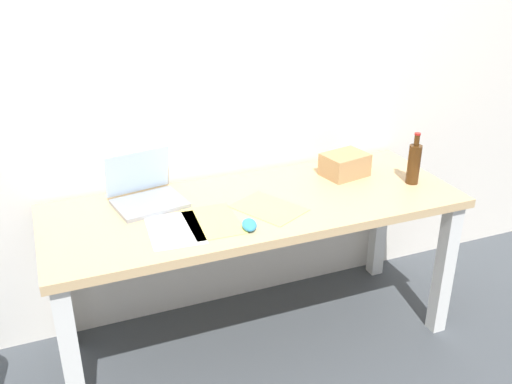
% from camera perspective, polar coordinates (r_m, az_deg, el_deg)
% --- Properties ---
extents(ground_plane, '(8.00, 8.00, 0.00)m').
position_cam_1_polar(ground_plane, '(2.92, 0.00, -14.26)').
color(ground_plane, '#42474C').
extents(back_wall, '(5.20, 0.08, 2.60)m').
position_cam_1_polar(back_wall, '(2.70, -3.27, 13.21)').
color(back_wall, silver).
rests_on(back_wall, ground).
extents(desk, '(1.86, 0.69, 0.74)m').
position_cam_1_polar(desk, '(2.57, 0.00, -3.02)').
color(desk, tan).
rests_on(desk, ground).
extents(laptop_left, '(0.34, 0.31, 0.22)m').
position_cam_1_polar(laptop_left, '(2.55, -11.07, -0.08)').
color(laptop_left, gray).
rests_on(laptop_left, desk).
extents(beer_bottle, '(0.06, 0.06, 0.25)m').
position_cam_1_polar(beer_bottle, '(2.78, 15.64, 2.83)').
color(beer_bottle, '#47280F').
rests_on(beer_bottle, desk).
extents(computer_mouse, '(0.08, 0.11, 0.03)m').
position_cam_1_polar(computer_mouse, '(2.29, -0.68, -3.32)').
color(computer_mouse, '#338CC6').
rests_on(computer_mouse, desk).
extents(cardboard_box, '(0.24, 0.20, 0.11)m').
position_cam_1_polar(cardboard_box, '(2.81, 8.94, 2.73)').
color(cardboard_box, tan).
rests_on(cardboard_box, desk).
extents(paper_yellow_folder, '(0.22, 0.30, 0.00)m').
position_cam_1_polar(paper_yellow_folder, '(2.36, -4.39, -2.97)').
color(paper_yellow_folder, '#F4E06B').
rests_on(paper_yellow_folder, desk).
extents(paper_sheet_front_left, '(0.23, 0.31, 0.00)m').
position_cam_1_polar(paper_sheet_front_left, '(2.31, -8.20, -3.78)').
color(paper_sheet_front_left, white).
rests_on(paper_sheet_front_left, desk).
extents(paper_sheet_center, '(0.32, 0.36, 0.00)m').
position_cam_1_polar(paper_sheet_center, '(2.46, 1.28, -1.63)').
color(paper_sheet_center, '#F4E06B').
rests_on(paper_sheet_center, desk).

